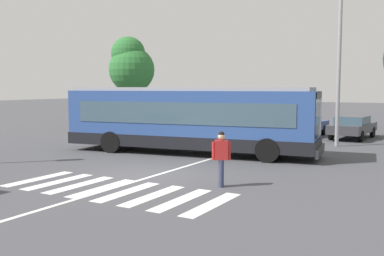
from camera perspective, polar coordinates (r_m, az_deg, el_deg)
The scene contains 12 objects.
ground_plane at distance 15.88m, azimuth -5.83°, elevation -5.94°, with size 160.00×160.00×0.00m, color #47474C.
city_transit_bus at distance 20.64m, azimuth -0.32°, elevation 1.13°, with size 12.01×4.24×3.06m.
pedestrian_crossing_street at distance 13.78m, azimuth 3.75°, elevation -3.55°, with size 0.52×0.42×1.72m.
parked_car_champagne at distance 32.02m, azimuth 0.28°, elevation 1.12°, with size 1.90×4.51×1.35m.
parked_car_teal at distance 30.65m, azimuth 4.17°, elevation 0.92°, with size 2.04×4.59×1.35m.
parked_car_silver at distance 29.58m, azimuth 8.95°, elevation 0.71°, with size 2.12×4.61×1.35m.
parked_car_blue at distance 28.79m, azimuth 14.01°, elevation 0.50°, with size 2.14×4.62×1.35m.
parked_car_charcoal at distance 28.27m, azimuth 19.77°, elevation 0.26°, with size 2.15×4.62×1.35m.
twin_arm_street_lamp at distance 24.40m, azimuth 18.32°, elevation 11.58°, with size 5.30×0.32×9.52m.
background_tree_left at distance 34.15m, azimuth -7.81°, elevation 7.92°, with size 3.42×3.42×6.84m.
crosswalk_painted_stripes at distance 13.69m, azimuth -9.83°, elevation -7.78°, with size 7.01×2.77×0.01m.
lane_center_line at distance 17.33m, azimuth -1.00°, elevation -4.95°, with size 0.16×24.00×0.01m, color silver.
Camera 1 is at (9.14, -12.61, 3.07)m, focal length 41.87 mm.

